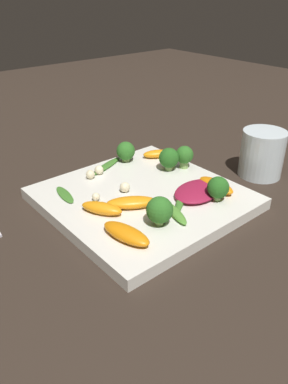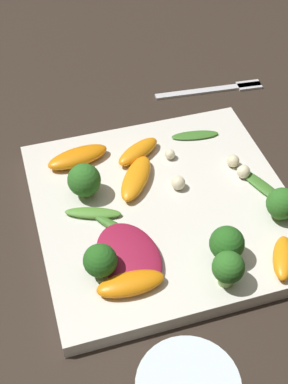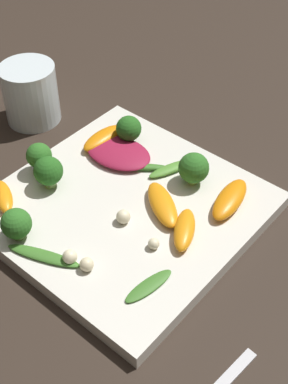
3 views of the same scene
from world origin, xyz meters
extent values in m
plane|color=#2D231C|center=(0.00, 0.00, 0.00)|extent=(2.40, 2.40, 0.00)
cube|color=silver|center=(0.00, 0.00, 0.01)|extent=(0.29, 0.29, 0.02)
cube|color=silver|center=(-0.14, -0.22, 0.00)|extent=(0.16, 0.02, 0.01)
cube|color=silver|center=(-0.21, -0.21, 0.00)|extent=(0.04, 0.02, 0.01)
ellipsoid|color=maroon|center=(0.06, 0.07, 0.03)|extent=(0.08, 0.10, 0.01)
ellipsoid|color=orange|center=(0.01, -0.09, 0.03)|extent=(0.07, 0.05, 0.02)
ellipsoid|color=orange|center=(0.07, 0.10, 0.03)|extent=(0.07, 0.03, 0.02)
ellipsoid|color=orange|center=(0.08, -0.10, 0.03)|extent=(0.08, 0.04, 0.02)
ellipsoid|color=orange|center=(-0.09, 0.12, 0.03)|extent=(0.05, 0.06, 0.02)
ellipsoid|color=orange|center=(0.02, -0.04, 0.03)|extent=(0.07, 0.08, 0.02)
cylinder|color=#7A9E51|center=(-0.12, 0.06, 0.03)|extent=(0.01, 0.01, 0.01)
sphere|color=#2D6B23|center=(-0.12, 0.06, 0.04)|extent=(0.04, 0.04, 0.04)
cylinder|color=#84AD5B|center=(-0.03, 0.12, 0.03)|extent=(0.02, 0.02, 0.02)
sphere|color=#2D6B23|center=(-0.03, 0.12, 0.05)|extent=(0.03, 0.03, 0.03)
cylinder|color=#84AD5B|center=(0.08, -0.04, 0.03)|extent=(0.01, 0.01, 0.01)
sphere|color=#2D6B23|center=(0.08, -0.04, 0.04)|extent=(0.04, 0.04, 0.04)
cylinder|color=#84AD5B|center=(-0.04, 0.09, 0.03)|extent=(0.01, 0.01, 0.01)
sphere|color=#26601E|center=(-0.04, 0.09, 0.04)|extent=(0.04, 0.04, 0.04)
cylinder|color=#84AD5B|center=(0.09, 0.08, 0.03)|extent=(0.01, 0.01, 0.01)
sphere|color=#26601E|center=(0.09, 0.08, 0.04)|extent=(0.03, 0.03, 0.03)
ellipsoid|color=#3D7528|center=(-0.12, 0.01, 0.02)|extent=(0.05, 0.09, 0.01)
ellipsoid|color=#518E33|center=(0.08, -0.01, 0.02)|extent=(0.07, 0.04, 0.01)
ellipsoid|color=#3D7528|center=(0.06, 0.02, 0.02)|extent=(0.05, 0.06, 0.01)
ellipsoid|color=#3D7528|center=(-0.08, -0.10, 0.02)|extent=(0.06, 0.03, 0.00)
sphere|color=beige|center=(-0.10, -0.04, 0.03)|extent=(0.02, 0.02, 0.02)
sphere|color=beige|center=(-0.03, -0.07, 0.03)|extent=(0.01, 0.01, 0.01)
sphere|color=beige|center=(-0.11, -0.01, 0.03)|extent=(0.02, 0.02, 0.02)
sphere|color=beige|center=(-0.02, -0.02, 0.03)|extent=(0.02, 0.02, 0.02)
camera|label=1|loc=(0.41, -0.35, 0.32)|focal=35.00mm
camera|label=2|loc=(0.14, 0.40, 0.48)|focal=50.00mm
camera|label=3|loc=(-0.34, -0.32, 0.48)|focal=50.00mm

